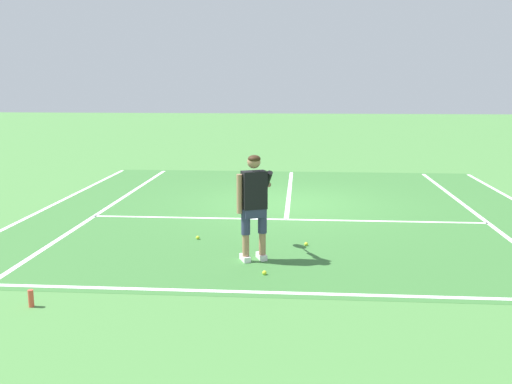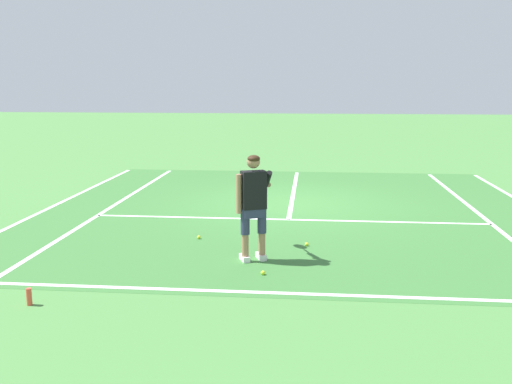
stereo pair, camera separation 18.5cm
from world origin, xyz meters
name	(u,v)px [view 2 (the right image)]	position (x,y,z in m)	size (l,w,h in m)	color
ground_plane	(291,203)	(0.00, 0.00, 0.00)	(80.00, 80.00, 0.00)	#477F3D
court_inner_surface	(291,209)	(0.00, -0.60, 0.00)	(10.98, 11.08, 0.00)	#387033
line_baseline	(276,293)	(0.00, -5.95, 0.00)	(10.98, 0.10, 0.01)	white
line_service	(289,220)	(0.00, -1.66, 0.00)	(8.23, 0.10, 0.01)	white
line_centre_service	(294,191)	(0.00, 1.54, 0.00)	(0.10, 6.40, 0.01)	white
line_singles_left	(114,205)	(-4.12, -0.60, 0.00)	(0.10, 10.68, 0.01)	white
line_singles_right	(477,213)	(4.12, -0.60, 0.00)	(0.10, 10.68, 0.01)	white
line_doubles_left	(58,204)	(-5.49, -0.60, 0.00)	(0.10, 10.68, 0.01)	white
tennis_player	(253,200)	(-0.45, -4.49, 0.99)	(0.57, 1.23, 1.71)	white
tennis_ball_near_feet	(199,237)	(-1.58, -3.33, 0.03)	(0.07, 0.07, 0.07)	#CCE02D
tennis_ball_by_baseline	(307,244)	(0.40, -3.60, 0.03)	(0.07, 0.07, 0.07)	#CCE02D
tennis_ball_mid_court	(263,273)	(-0.23, -5.21, 0.03)	(0.07, 0.07, 0.07)	#CCE02D
water_bottle	(29,297)	(-3.13, -6.68, 0.11)	(0.07, 0.07, 0.23)	#E04C38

